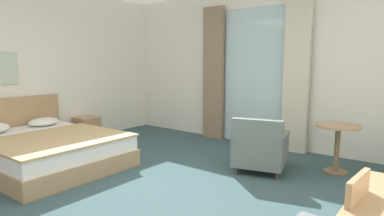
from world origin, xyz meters
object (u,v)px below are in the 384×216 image
(round_cafe_table, at_px, (338,138))
(framed_picture, at_px, (5,68))
(bed, at_px, (43,148))
(armchair_by_window, at_px, (260,149))
(nightstand, at_px, (87,129))

(round_cafe_table, height_order, framed_picture, framed_picture)
(bed, bearing_deg, armchair_by_window, 33.27)
(bed, xyz_separation_m, armchair_by_window, (2.69, 1.77, 0.07))
(armchair_by_window, distance_m, round_cafe_table, 1.08)
(armchair_by_window, height_order, framed_picture, framed_picture)
(nightstand, distance_m, round_cafe_table, 4.55)
(armchair_by_window, bearing_deg, round_cafe_table, 34.96)
(nightstand, height_order, armchair_by_window, armchair_by_window)
(nightstand, bearing_deg, framed_picture, -99.93)
(bed, height_order, round_cafe_table, bed)
(bed, distance_m, armchair_by_window, 3.22)
(round_cafe_table, bearing_deg, framed_picture, -153.03)
(nightstand, distance_m, framed_picture, 1.82)
(nightstand, height_order, framed_picture, framed_picture)
(armchair_by_window, xyz_separation_m, round_cafe_table, (0.87, 0.61, 0.18))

